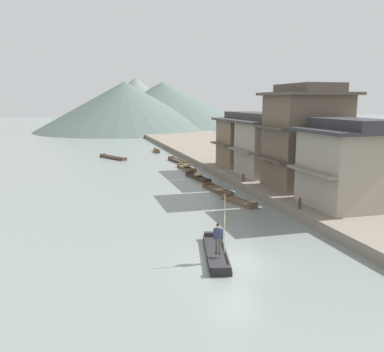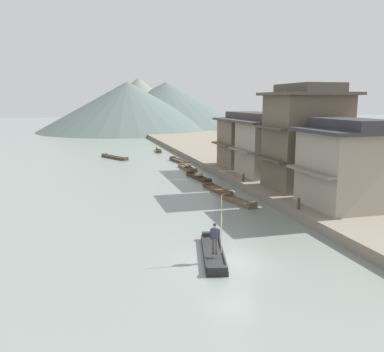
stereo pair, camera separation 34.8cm
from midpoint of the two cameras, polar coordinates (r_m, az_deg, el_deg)
ground_plane at (r=21.48m, az=5.83°, el=-11.71°), size 400.00×400.00×0.00m
riverbank_right at (r=54.29m, az=10.46°, el=1.98°), size 18.00×110.00×0.69m
boat_foreground_poled at (r=22.15m, az=3.40°, el=-10.56°), size 2.24×5.50×0.47m
boatman_person at (r=20.82m, az=3.72°, el=-8.08°), size 0.52×0.37×3.04m
boat_moored_nearest at (r=49.24m, az=-0.42°, el=1.19°), size 1.30×4.66×0.71m
boat_moored_second at (r=67.19m, az=-4.48°, el=3.58°), size 1.62×4.80×0.67m
boat_moored_third at (r=33.06m, az=6.73°, el=-3.53°), size 1.74×3.92×0.51m
boat_moored_far at (r=37.63m, az=3.76°, el=-1.87°), size 1.58×4.46×0.35m
boat_midriver_drifting at (r=55.05m, az=-1.57°, el=2.06°), size 1.57×5.79×0.48m
boat_midriver_upstream at (r=43.29m, az=1.14°, el=-0.12°), size 1.51×5.07×0.64m
boat_upstream_distant at (r=59.56m, az=-10.44°, el=2.51°), size 3.46×5.48×0.47m
house_waterfront_nearest at (r=30.89m, az=21.12°, el=1.54°), size 6.56×6.36×6.14m
house_waterfront_second at (r=36.17m, az=15.71°, el=5.11°), size 7.06×5.79×8.74m
house_waterfront_tall at (r=41.83m, az=10.68°, el=4.17°), size 6.27×6.10×6.14m
house_waterfront_narrow at (r=47.53m, az=7.92°, el=4.97°), size 6.96×5.76×6.14m
mooring_post_dock_near at (r=29.42m, az=14.81°, el=-3.70°), size 0.20×0.20×0.79m
mooring_post_dock_mid at (r=38.43m, az=7.36°, el=-0.24°), size 0.20×0.20×0.74m
hill_far_west at (r=126.56m, az=-3.51°, el=9.72°), size 53.46×53.46×13.66m
hill_far_centre at (r=114.88m, az=-8.74°, el=9.45°), size 48.35×48.35×13.18m
hill_far_east at (r=128.60m, az=-7.27°, el=9.95°), size 39.54×39.54×14.92m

